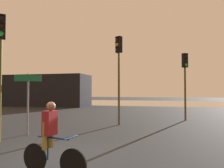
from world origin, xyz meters
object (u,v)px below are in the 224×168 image
(distant_building, at_px, (31,91))
(traffic_light_far_right, at_px, (185,74))
(direction_sign_post, at_px, (28,95))
(traffic_light_center, at_px, (119,64))
(traffic_light_near_left, at_px, (0,53))
(cyclist, at_px, (51,138))

(distant_building, xyz_separation_m, traffic_light_far_right, (17.81, -10.02, 1.06))
(distant_building, height_order, traffic_light_far_right, traffic_light_far_right)
(distant_building, bearing_deg, direction_sign_post, -56.41)
(traffic_light_center, bearing_deg, direction_sign_post, 83.51)
(traffic_light_near_left, height_order, cyclist, traffic_light_near_left)
(distant_building, relative_size, traffic_light_far_right, 3.49)
(distant_building, distance_m, traffic_light_far_right, 20.46)
(cyclist, bearing_deg, distant_building, -133.73)
(traffic_light_center, height_order, direction_sign_post, traffic_light_center)
(distant_building, distance_m, traffic_light_near_left, 20.79)
(traffic_light_far_right, relative_size, traffic_light_center, 0.87)
(traffic_light_center, xyz_separation_m, cyclist, (0.01, -7.36, -2.54))
(traffic_light_near_left, bearing_deg, traffic_light_center, -164.28)
(direction_sign_post, bearing_deg, traffic_light_center, -156.95)
(traffic_light_far_right, height_order, traffic_light_center, traffic_light_center)
(direction_sign_post, bearing_deg, traffic_light_near_left, 57.86)
(traffic_light_near_left, relative_size, cyclist, 2.78)
(distant_building, xyz_separation_m, traffic_light_near_left, (10.69, -17.79, 1.33))
(traffic_light_near_left, bearing_deg, traffic_light_far_right, -172.41)
(traffic_light_far_right, xyz_separation_m, cyclist, (-3.71, -10.16, -2.15))
(traffic_light_far_right, relative_size, cyclist, 2.53)
(direction_sign_post, bearing_deg, traffic_light_far_right, -162.31)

